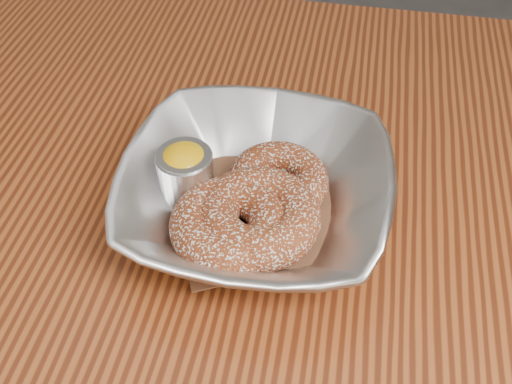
% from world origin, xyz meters
% --- Properties ---
extents(table, '(1.20, 0.80, 0.75)m').
position_xyz_m(table, '(0.00, 0.00, 0.65)').
color(table, brown).
rests_on(table, ground_plane).
extents(serving_bowl, '(0.23, 0.23, 0.06)m').
position_xyz_m(serving_bowl, '(0.09, 0.01, 0.78)').
color(serving_bowl, silver).
rests_on(serving_bowl, table).
extents(parchment, '(0.19, 0.19, 0.00)m').
position_xyz_m(parchment, '(0.09, 0.01, 0.76)').
color(parchment, brown).
rests_on(parchment, table).
extents(donut_back, '(0.12, 0.12, 0.03)m').
position_xyz_m(donut_back, '(0.11, 0.03, 0.78)').
color(donut_back, maroon).
rests_on(donut_back, parchment).
extents(donut_front, '(0.12, 0.12, 0.04)m').
position_xyz_m(donut_front, '(0.08, -0.03, 0.78)').
color(donut_front, maroon).
rests_on(donut_front, parchment).
extents(donut_extra, '(0.12, 0.12, 0.04)m').
position_xyz_m(donut_extra, '(0.10, -0.01, 0.78)').
color(donut_extra, maroon).
rests_on(donut_extra, parchment).
extents(ramekin, '(0.05, 0.05, 0.06)m').
position_xyz_m(ramekin, '(0.03, 0.02, 0.79)').
color(ramekin, silver).
rests_on(ramekin, table).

